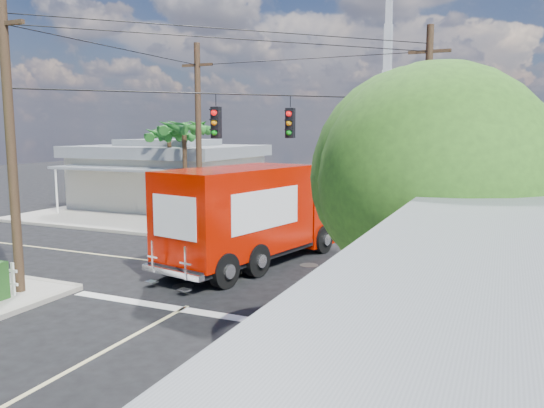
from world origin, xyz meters
The scene contains 12 objects.
ground centered at (0.00, 0.00, 0.00)m, with size 120.00×120.00×0.00m, color black.
sidewalk_nw centered at (-10.88, 10.88, 0.07)m, with size 14.12×14.12×0.14m.
road_markings centered at (0.00, -1.47, 0.01)m, with size 32.00×32.00×0.01m.
building_nw centered at (-12.00, 12.46, 2.22)m, with size 10.80×10.20×4.30m.
radio_tower centered at (0.50, 20.00, 5.64)m, with size 0.80×0.80×17.00m.
tree_ne_front centered at (7.21, 6.76, 4.77)m, with size 4.21×4.14×6.66m.
tree_se centered at (7.01, -7.24, 4.04)m, with size 3.67×3.54×5.62m.
palm_nw_front centered at (-7.50, 7.50, 5.04)m, with size 3.01×3.08×5.59m.
palm_nw_back centered at (-9.50, 9.00, 4.67)m, with size 3.01×3.08×5.19m.
utility_poles centered at (-1.58, 1.60, 4.67)m, with size 12.00×10.68×9.00m.
vending_boxes centered at (6.50, 6.20, 0.69)m, with size 1.90×0.50×1.10m.
delivery_truck centered at (-0.44, 1.04, 1.87)m, with size 4.23×8.82×3.68m.
Camera 1 is at (8.13, -16.38, 4.97)m, focal length 35.00 mm.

